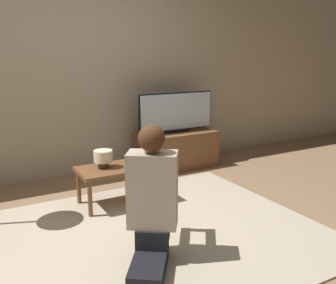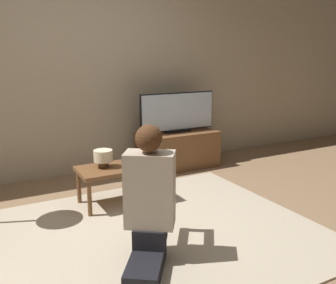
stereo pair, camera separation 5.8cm
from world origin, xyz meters
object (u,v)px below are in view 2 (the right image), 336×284
Objects in this scene: person_kneeling at (149,198)px; table_lamp at (103,157)px; coffee_table at (119,171)px; tv at (178,112)px.

table_lamp is at bearing -57.93° from person_kneeling.
person_kneeling is at bearing -99.94° from coffee_table.
person_kneeling is 5.42× the size of table_lamp.
coffee_table is 1.12m from person_kneeling.
person_kneeling is 1.13m from table_lamp.
person_kneeling is (-0.19, -1.09, 0.14)m from coffee_table.
coffee_table is 4.36× the size of table_lamp.
coffee_table is 0.21m from table_lamp.
tv is at bearing 35.32° from coffee_table.
tv is 1.32× the size of coffee_table.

